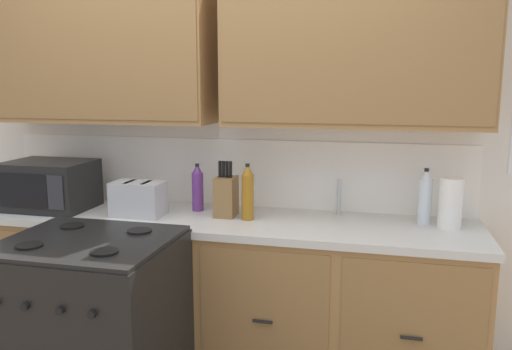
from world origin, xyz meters
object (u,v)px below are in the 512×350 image
Objects in this scene: paper_towel_roll at (451,203)px; bottle_violet at (198,188)px; bottle_teal at (4,185)px; toaster at (139,199)px; bottle_amber at (248,193)px; stove_range at (93,335)px; knife_block at (226,196)px; bottle_clear at (425,197)px; microwave at (50,185)px.

bottle_violet is (-1.37, 0.05, 0.00)m from paper_towel_roll.
paper_towel_roll is 2.55m from bottle_teal.
paper_towel_roll is at bearing 4.66° from toaster.
toaster is at bearing -174.84° from bottle_amber.
stove_range is 3.70× the size of bottle_teal.
knife_block reaches higher than bottle_amber.
knife_block is at bearing 161.69° from bottle_amber.
knife_block is 1.13× the size of bottle_violet.
paper_towel_roll is at bearing 4.37° from bottle_amber.
toaster is at bearing -175.34° from paper_towel_roll.
microwave is at bearing -175.55° from bottle_clear.
microwave is at bearing -176.08° from knife_block.
toaster is 1.66m from paper_towel_roll.
microwave is 1.55× the size of knife_block.
stove_range is 1.02m from microwave.
bottle_amber reaches higher than stove_range.
bottle_clear is 2.43m from bottle_teal.
microwave reaches higher than toaster.
stove_range is 1.86m from paper_towel_roll.
paper_towel_roll is (1.65, 0.13, 0.03)m from toaster.
stove_range is at bearing -153.52° from bottle_clear.
bottle_amber reaches higher than bottle_violet.
bottle_amber reaches higher than microwave.
paper_towel_roll is 0.95× the size of bottle_violet.
bottle_violet is at bearing 33.23° from toaster.
microwave is 1.57× the size of bottle_amber.
bottle_violet is (0.26, 0.75, 0.57)m from stove_range.
toaster is 0.89m from bottle_teal.
bottle_amber is at bearing -18.31° from knife_block.
bottle_teal is at bearing -176.15° from bottle_clear.
stove_range is at bearing -109.25° from bottle_violet.
stove_range is 3.06× the size of knife_block.
toaster is at bearing -172.86° from bottle_clear.
bottle_clear is (-0.12, 0.06, 0.01)m from paper_towel_roll.
stove_range is 1.23m from bottle_teal.
bottle_violet is at bearing 156.78° from knife_block.
microwave is 1.75× the size of bottle_violet.
microwave is 2.12m from bottle_clear.
knife_block is (0.48, 0.10, 0.02)m from toaster.
bottle_violet is at bearing 70.75° from stove_range.
bottle_clear reaches higher than toaster.
bottle_violet reaches higher than stove_range.
paper_towel_roll is at bearing 2.75° from microwave.
knife_block reaches higher than toaster.
bottle_amber is (1.19, 0.03, 0.01)m from microwave.
knife_block reaches higher than paper_towel_roll.
bottle_amber is at bearing -21.25° from bottle_violet.
paper_towel_roll is at bearing -2.08° from bottle_violet.
toaster is at bearing -1.85° from bottle_teal.
stove_range is 1.04m from bottle_amber.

